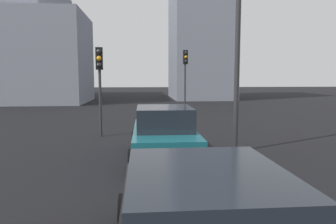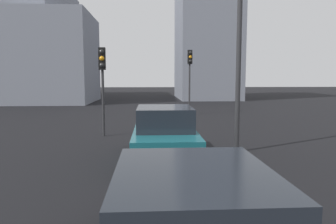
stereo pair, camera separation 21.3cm
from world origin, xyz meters
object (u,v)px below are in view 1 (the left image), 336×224
object	(u,v)px
traffic_light_near_left	(100,73)
street_lamp_kerbside	(238,25)
car_teal_lead	(164,135)
traffic_light_near_right	(185,69)

from	to	relation	value
traffic_light_near_left	street_lamp_kerbside	bearing A→B (deg)	54.18
car_teal_lead	traffic_light_near_right	distance (m)	11.82
car_teal_lead	street_lamp_kerbside	xyz separation A→B (m)	(0.88, -2.43, 3.34)
street_lamp_kerbside	traffic_light_near_right	bearing A→B (deg)	1.09
street_lamp_kerbside	traffic_light_near_left	bearing A→B (deg)	57.26
traffic_light_near_left	street_lamp_kerbside	distance (m)	5.86
traffic_light_near_left	street_lamp_kerbside	size ratio (longest dim) A/B	0.53
traffic_light_near_right	car_teal_lead	bearing A→B (deg)	-19.44
car_teal_lead	street_lamp_kerbside	distance (m)	4.22
car_teal_lead	street_lamp_kerbside	size ratio (longest dim) A/B	0.61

